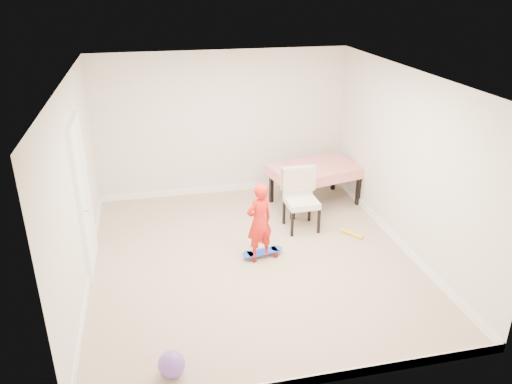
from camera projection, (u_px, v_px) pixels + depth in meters
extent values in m
plane|color=tan|center=(252.00, 258.00, 7.19)|extent=(5.00, 5.00, 0.00)
cube|color=white|center=(252.00, 78.00, 6.16)|extent=(4.50, 5.00, 0.04)
cube|color=silver|center=(223.00, 125.00, 8.89)|extent=(4.50, 0.04, 2.60)
cube|color=silver|center=(310.00, 274.00, 4.45)|extent=(4.50, 0.04, 2.60)
cube|color=silver|center=(78.00, 189.00, 6.23)|extent=(0.04, 5.00, 2.60)
cube|color=silver|center=(405.00, 162.00, 7.11)|extent=(0.04, 5.00, 2.60)
cube|color=white|center=(84.00, 199.00, 6.61)|extent=(0.11, 0.94, 2.11)
cube|color=white|center=(225.00, 188.00, 9.39)|extent=(4.50, 0.02, 0.12)
cube|color=white|center=(305.00, 381.00, 4.94)|extent=(4.50, 0.02, 0.12)
cube|color=white|center=(90.00, 273.00, 6.72)|extent=(0.02, 5.00, 0.12)
cube|color=white|center=(395.00, 238.00, 7.61)|extent=(0.02, 5.00, 0.12)
imported|color=red|center=(259.00, 224.00, 6.96)|extent=(0.48, 0.40, 1.13)
sphere|color=#7B4FBF|center=(172.00, 364.00, 5.04)|extent=(0.28, 0.28, 0.28)
cylinder|color=yellow|center=(352.00, 234.00, 7.80)|extent=(0.28, 0.36, 0.06)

